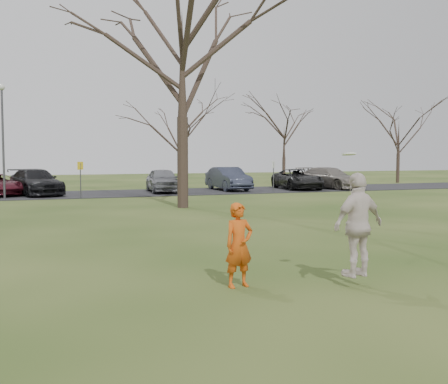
{
  "coord_description": "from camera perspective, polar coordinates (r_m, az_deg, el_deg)",
  "views": [
    {
      "loc": [
        -4.69,
        -8.77,
        2.45
      ],
      "look_at": [
        0.0,
        4.0,
        1.5
      ],
      "focal_mm": 42.51,
      "sensor_mm": 36.0,
      "label": 1
    }
  ],
  "objects": [
    {
      "name": "car_7",
      "position": [
        38.96,
        11.3,
        1.5
      ],
      "size": [
        3.51,
        5.65,
        1.53
      ],
      "primitive_type": "imported",
      "rotation": [
        0.0,
        0.0,
        0.28
      ],
      "color": "slate",
      "rests_on": "parking_strip"
    },
    {
      "name": "big_tree",
      "position": [
        25.11,
        -4.53,
        14.43
      ],
      "size": [
        9.0,
        9.0,
        14.0
      ],
      "primitive_type": null,
      "color": "#352821",
      "rests_on": "ground"
    },
    {
      "name": "car_4",
      "position": [
        34.72,
        -6.59,
        1.28
      ],
      "size": [
        2.2,
        4.72,
        1.56
      ],
      "primitive_type": "imported",
      "rotation": [
        0.0,
        0.0,
        -0.08
      ],
      "color": "slate",
      "rests_on": "parking_strip"
    },
    {
      "name": "car_6",
      "position": [
        37.85,
        7.9,
        1.39
      ],
      "size": [
        2.85,
        5.34,
        1.43
      ],
      "primitive_type": "imported",
      "rotation": [
        0.0,
        0.0,
        -0.1
      ],
      "color": "black",
      "rests_on": "parking_strip"
    },
    {
      "name": "sign_white",
      "position": [
        34.11,
        5.34,
        2.3
      ],
      "size": [
        0.35,
        0.35,
        2.08
      ],
      "color": "#47474C",
      "rests_on": "ground"
    },
    {
      "name": "parking_strip",
      "position": [
        34.18,
        -12.24,
        -0.17
      ],
      "size": [
        62.0,
        6.5,
        0.04
      ],
      "primitive_type": "cube",
      "color": "black",
      "rests_on": "ground"
    },
    {
      "name": "ground",
      "position": [
        10.24,
        7.86,
        -9.89
      ],
      "size": [
        120.0,
        120.0,
        0.0
      ],
      "primitive_type": "plane",
      "color": "#1E380F",
      "rests_on": "ground"
    },
    {
      "name": "car_5",
      "position": [
        36.41,
        0.46,
        1.45
      ],
      "size": [
        1.87,
        4.87,
        1.58
      ],
      "primitive_type": "imported",
      "rotation": [
        0.0,
        0.0,
        0.04
      ],
      "color": "#2C3142",
      "rests_on": "parking_strip"
    },
    {
      "name": "small_tree_row",
      "position": [
        39.9,
        -7.06,
        6.04
      ],
      "size": [
        55.0,
        5.9,
        8.5
      ],
      "color": "#352821",
      "rests_on": "ground"
    },
    {
      "name": "sign_yellow",
      "position": [
        30.9,
        -15.19,
        2.0
      ],
      "size": [
        0.35,
        0.35,
        2.08
      ],
      "color": "#47474C",
      "rests_on": "ground"
    },
    {
      "name": "lamp_post",
      "position": [
        31.33,
        -22.71,
        6.47
      ],
      "size": [
        0.34,
        0.34,
        6.27
      ],
      "color": "#47474C",
      "rests_on": "ground"
    },
    {
      "name": "car_3",
      "position": [
        33.97,
        -19.62,
        1.02
      ],
      "size": [
        3.65,
        5.81,
        1.57
      ],
      "primitive_type": "imported",
      "rotation": [
        0.0,
        0.0,
        0.29
      ],
      "color": "black",
      "rests_on": "parking_strip"
    },
    {
      "name": "player_defender",
      "position": [
        9.86,
        1.62,
        -5.73
      ],
      "size": [
        0.62,
        0.46,
        1.57
      ],
      "primitive_type": "imported",
      "rotation": [
        0.0,
        0.0,
        0.16
      ],
      "color": "#C54A10",
      "rests_on": "ground"
    },
    {
      "name": "catching_play",
      "position": [
        10.1,
        14.24,
        -3.42
      ],
      "size": [
        1.2,
        0.69,
        2.3
      ],
      "color": "beige",
      "rests_on": "ground"
    }
  ]
}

